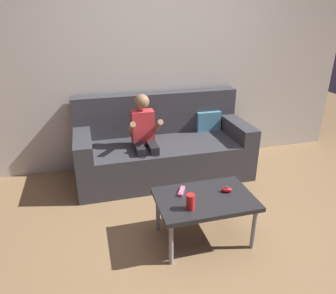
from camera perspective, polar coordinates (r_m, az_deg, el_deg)
ground_plane at (r=2.63m, az=9.01°, el=-18.86°), size 9.46×9.46×0.00m
wall_back at (r=3.73m, az=-1.40°, el=15.54°), size 4.73×0.05×2.50m
couch at (r=3.61m, az=-0.88°, el=-0.33°), size 1.92×0.80×0.90m
person_seated_on_couch at (r=3.30m, az=-4.26°, el=1.98°), size 0.33×0.41×0.98m
coffee_table at (r=2.57m, az=6.66°, el=-9.78°), size 0.77×0.52×0.40m
game_remote_pink_near_edge at (r=2.59m, az=2.48°, el=-7.98°), size 0.10×0.14×0.03m
nunchuk_red at (r=2.63m, az=10.54°, el=-7.60°), size 0.10×0.07×0.05m
soda_can at (r=2.37m, az=4.09°, el=-9.84°), size 0.07×0.07×0.12m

